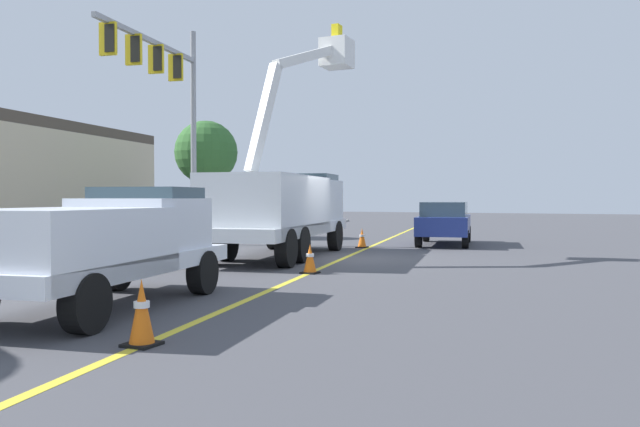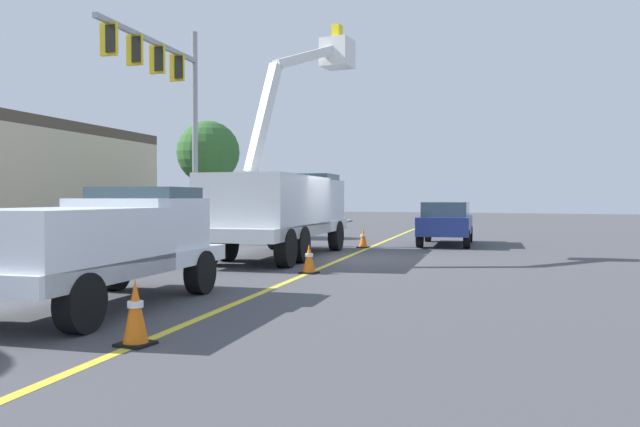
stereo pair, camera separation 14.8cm
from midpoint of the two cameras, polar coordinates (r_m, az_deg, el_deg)
ground at (r=19.31m, az=1.87°, el=-4.09°), size 120.00×120.00×0.00m
sidewalk_far_side at (r=22.44m, az=-18.41°, el=-3.24°), size 59.78×13.34×0.12m
lane_centre_stripe at (r=19.31m, az=1.87°, el=-4.08°), size 49.36×8.31×0.01m
utility_bucket_truck at (r=19.89m, az=-3.68°, el=0.75°), size 8.50×3.80×7.39m
service_pickup_truck at (r=11.22m, az=-19.43°, el=-2.45°), size 5.87×2.99×2.06m
passing_minivan at (r=25.45m, az=11.02°, el=-0.59°), size 5.05×2.66×1.69m
traffic_cone_leading at (r=8.34m, az=-16.30°, el=-8.61°), size 0.40×0.40×0.84m
traffic_cone_mid_front at (r=15.53m, az=-1.18°, el=-4.13°), size 0.40×0.40×0.72m
traffic_cone_mid_rear at (r=23.53m, az=3.64°, el=-2.23°), size 0.40×0.40×0.72m
traffic_signal_mast at (r=23.85m, az=-13.84°, el=10.97°), size 6.57×1.34×8.39m
street_tree_right at (r=30.19m, az=-10.39°, el=5.41°), size 2.95×2.95×5.47m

